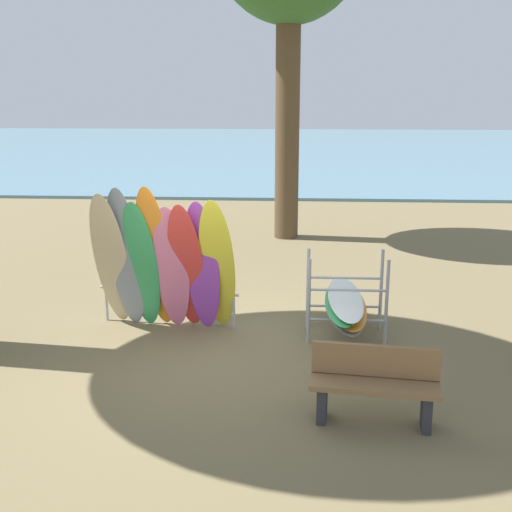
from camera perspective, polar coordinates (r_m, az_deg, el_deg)
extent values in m
plane|color=brown|center=(9.06, -3.42, -8.50)|extent=(80.00, 80.00, 0.00)
cube|color=slate|center=(38.82, 1.84, 9.54)|extent=(80.00, 36.00, 0.10)
cylinder|color=brown|center=(15.46, 2.82, 12.43)|extent=(0.58, 0.58, 5.90)
ellipsoid|color=#C6B289|center=(9.79, -12.78, -0.40)|extent=(0.59, 0.82, 2.15)
ellipsoid|color=gray|center=(9.70, -11.51, -0.24)|extent=(0.60, 0.63, 2.22)
ellipsoid|color=#339E56|center=(9.66, -10.19, -0.85)|extent=(0.61, 0.65, 2.02)
ellipsoid|color=orange|center=(9.56, -8.90, -0.23)|extent=(0.64, 0.79, 2.26)
ellipsoid|color=pink|center=(9.54, -7.54, -1.13)|extent=(0.56, 0.59, 1.96)
ellipsoid|color=red|center=(9.48, -6.20, -1.02)|extent=(0.60, 0.77, 2.02)
ellipsoid|color=purple|center=(9.42, -4.84, -1.00)|extent=(0.60, 0.58, 2.04)
ellipsoid|color=yellow|center=(9.37, -3.47, -0.89)|extent=(0.59, 0.81, 2.10)
cylinder|color=#9EA0A5|center=(10.39, -13.17, -4.16)|extent=(0.04, 0.04, 0.55)
cylinder|color=#9EA0A5|center=(9.75, -2.00, -5.02)|extent=(0.04, 0.04, 0.55)
cylinder|color=#9EA0A5|center=(9.94, -7.82, -3.10)|extent=(2.21, 0.34, 0.04)
cylinder|color=#9EA0A5|center=(9.18, 4.73, -4.04)|extent=(0.05, 0.05, 1.25)
cylinder|color=#9EA0A5|center=(9.27, 11.56, -4.09)|extent=(0.05, 0.05, 1.25)
cylinder|color=#9EA0A5|center=(9.75, 4.66, -2.90)|extent=(0.05, 0.05, 1.25)
cylinder|color=#9EA0A5|center=(9.84, 11.08, -2.97)|extent=(0.05, 0.05, 1.25)
cylinder|color=#9EA0A5|center=(9.30, 8.10, -5.68)|extent=(1.10, 0.04, 0.04)
cylinder|color=#9EA0A5|center=(9.15, 8.20, -3.03)|extent=(1.10, 0.04, 0.04)
cylinder|color=#9EA0A5|center=(9.86, 7.83, -4.46)|extent=(1.10, 0.04, 0.04)
cylinder|color=#9EA0A5|center=(9.73, 7.92, -1.96)|extent=(1.10, 0.04, 0.04)
ellipsoid|color=gray|center=(9.56, 7.75, -4.78)|extent=(0.60, 2.12, 0.06)
ellipsoid|color=orange|center=(9.55, 8.29, -4.44)|extent=(0.56, 2.11, 0.06)
ellipsoid|color=#339E56|center=(9.52, 7.67, -4.10)|extent=(0.57, 2.11, 0.06)
ellipsoid|color=white|center=(9.51, 7.96, -3.76)|extent=(0.51, 2.10, 0.06)
cube|color=#2D2D33|center=(7.29, 5.92, -12.78)|extent=(0.14, 0.33, 0.42)
cube|color=#2D2D33|center=(7.31, 14.93, -13.16)|extent=(0.14, 0.33, 0.42)
cube|color=olive|center=(7.17, 10.52, -11.32)|extent=(1.44, 0.57, 0.06)
cube|color=olive|center=(7.25, 10.60, -9.13)|extent=(1.40, 0.23, 0.36)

